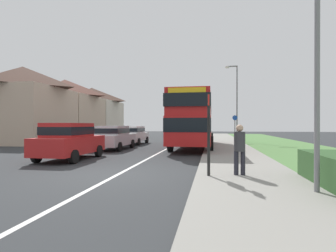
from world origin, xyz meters
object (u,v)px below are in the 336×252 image
Objects in this scene: parked_car_silver at (113,136)px; bus_stop_sign at (209,129)px; cycle_route_sign at (235,128)px; double_decker_bus at (194,118)px; street_lamp_near at (312,22)px; parked_car_red at (69,140)px; pedestrian_at_stop at (240,147)px; parked_car_white at (132,134)px; street_lamp_mid at (236,98)px.

bus_stop_sign is (6.46, -8.84, 0.66)m from parked_car_silver.
double_decker_bus is at bearing -123.35° from cycle_route_sign.
double_decker_bus is 13.27m from street_lamp_near.
parked_car_red reaches higher than pedestrian_at_stop.
double_decker_bus is 2.41× the size of parked_car_white.
parked_car_white is (-5.45, 2.74, -1.28)m from double_decker_bus.
parked_car_silver is 10.97m from bus_stop_sign.
pedestrian_at_stop is (7.40, -8.58, 0.09)m from parked_car_silver.
parked_car_silver is at bearing -134.53° from street_lamp_mid.
double_decker_bus is at bearing -117.95° from street_lamp_mid.
parked_car_silver is 0.98× the size of parked_car_white.
parked_car_white is 1.70× the size of bus_stop_sign.
bus_stop_sign is at bearing -28.16° from parked_car_red.
bus_stop_sign is (6.61, -3.54, 0.59)m from parked_car_red.
street_lamp_near reaches higher than pedestrian_at_stop.
pedestrian_at_stop reaches higher than parked_car_silver.
parked_car_white is 2.65× the size of pedestrian_at_stop.
parked_car_red is 2.41× the size of pedestrian_at_stop.
parked_car_white is at bearing 120.44° from street_lamp_near.
bus_stop_sign is (-0.94, -0.26, 0.56)m from pedestrian_at_stop.
street_lamp_near reaches higher than double_decker_bus.
bus_stop_sign reaches higher than parked_car_white.
double_decker_bus is 11.17m from bus_stop_sign.
street_lamp_mid is at bearing 45.47° from parked_car_silver.
street_lamp_mid is (8.99, 3.95, 3.33)m from parked_car_white.
cycle_route_sign is 3.22m from street_lamp_mid.
parked_car_white is (-0.06, 10.29, -0.09)m from parked_car_red.
parked_car_silver is (0.14, 5.30, -0.07)m from parked_car_red.
parked_car_red is 0.58× the size of street_lamp_near.
parked_car_red is 0.91× the size of parked_car_white.
street_lamp_near reaches higher than cycle_route_sign.
bus_stop_sign is (6.67, -13.83, 0.68)m from parked_car_white.
street_lamp_near is 0.96× the size of street_lamp_mid.
street_lamp_mid reaches higher than parked_car_silver.
parked_car_silver is 1.72× the size of cycle_route_sign.
pedestrian_at_stop is 1.12m from bus_stop_sign.
double_decker_bus reaches higher than bus_stop_sign.
street_lamp_mid reaches higher than parked_car_white.
bus_stop_sign is at bearing -164.33° from pedestrian_at_stop.
cycle_route_sign is at bearing 14.80° from parked_car_white.
street_lamp_mid is (-0.04, 19.32, 0.16)m from street_lamp_near.
pedestrian_at_stop is at bearing -49.22° from parked_car_silver.
parked_car_white is at bearing 115.74° from bus_stop_sign.
pedestrian_at_stop is 0.23× the size of street_lamp_mid.
parked_car_red is 5.30m from parked_car_silver.
parked_car_red is at bearing 156.53° from pedestrian_at_stop.
double_decker_bus reaches higher than parked_car_silver.
double_decker_bus reaches higher than cycle_route_sign.
pedestrian_at_stop is at bearing 15.67° from bus_stop_sign.
bus_stop_sign is 0.36× the size of street_lamp_mid.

